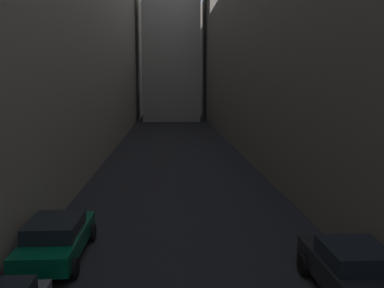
{
  "coord_description": "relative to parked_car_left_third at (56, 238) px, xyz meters",
  "views": [
    {
      "loc": [
        -0.63,
        5.21,
        5.84
      ],
      "look_at": [
        0.0,
        15.79,
        4.3
      ],
      "focal_mm": 38.34,
      "sensor_mm": 36.0,
      "label": 1
    }
  ],
  "objects": [
    {
      "name": "ground_plane",
      "position": [
        4.4,
        29.38,
        -0.75
      ],
      "size": [
        264.0,
        264.0,
        0.0
      ],
      "primitive_type": "plane",
      "color": "black"
    },
    {
      "name": "building_block_left",
      "position": [
        -7.67,
        31.38,
        9.83
      ],
      "size": [
        13.14,
        108.0,
        21.17
      ],
      "primitive_type": "cube",
      "color": "gray",
      "rests_on": "ground"
    },
    {
      "name": "building_block_right",
      "position": [
        17.05,
        31.38,
        9.19
      ],
      "size": [
        14.31,
        108.0,
        19.87
      ],
      "primitive_type": "cube",
      "color": "#60594F",
      "rests_on": "ground"
    },
    {
      "name": "parked_car_left_third",
      "position": [
        0.0,
        0.0,
        0.0
      ],
      "size": [
        1.99,
        4.44,
        1.43
      ],
      "rotation": [
        0.0,
        0.0,
        1.57
      ],
      "color": "#05472D",
      "rests_on": "ground"
    },
    {
      "name": "parked_car_right_third",
      "position": [
        8.8,
        -3.13,
        0.04
      ],
      "size": [
        1.98,
        4.22,
        1.53
      ],
      "rotation": [
        0.0,
        0.0,
        1.57
      ],
      "color": "black",
      "rests_on": "ground"
    }
  ]
}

